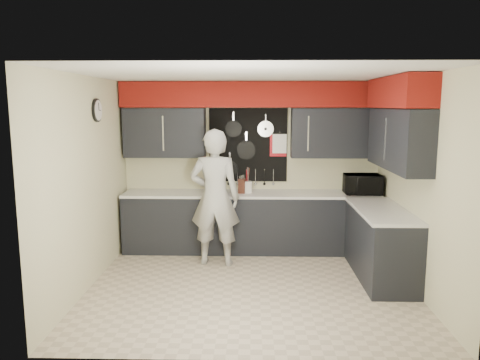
{
  "coord_description": "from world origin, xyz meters",
  "views": [
    {
      "loc": [
        0.0,
        -5.6,
        2.25
      ],
      "look_at": [
        -0.15,
        0.5,
        1.27
      ],
      "focal_mm": 35.0,
      "sensor_mm": 36.0,
      "label": 1
    }
  ],
  "objects_px": {
    "person": "(215,198)",
    "utensil_crock": "(248,187)",
    "knife_block": "(242,186)",
    "coffee_maker": "(218,182)",
    "microwave": "(362,184)"
  },
  "relations": [
    {
      "from": "microwave",
      "to": "utensil_crock",
      "type": "bearing_deg",
      "value": 178.42
    },
    {
      "from": "person",
      "to": "utensil_crock",
      "type": "bearing_deg",
      "value": -121.64
    },
    {
      "from": "microwave",
      "to": "person",
      "type": "height_order",
      "value": "person"
    },
    {
      "from": "microwave",
      "to": "coffee_maker",
      "type": "relative_size",
      "value": 1.63
    },
    {
      "from": "microwave",
      "to": "utensil_crock",
      "type": "height_order",
      "value": "microwave"
    },
    {
      "from": "knife_block",
      "to": "coffee_maker",
      "type": "relative_size",
      "value": 0.67
    },
    {
      "from": "knife_block",
      "to": "utensil_crock",
      "type": "relative_size",
      "value": 1.24
    },
    {
      "from": "utensil_crock",
      "to": "person",
      "type": "relative_size",
      "value": 0.09
    },
    {
      "from": "utensil_crock",
      "to": "knife_block",
      "type": "bearing_deg",
      "value": -158.27
    },
    {
      "from": "knife_block",
      "to": "coffee_maker",
      "type": "xyz_separation_m",
      "value": [
        -0.37,
        0.03,
        0.06
      ]
    },
    {
      "from": "knife_block",
      "to": "person",
      "type": "distance_m",
      "value": 0.69
    },
    {
      "from": "microwave",
      "to": "knife_block",
      "type": "xyz_separation_m",
      "value": [
        -1.82,
        0.01,
        -0.04
      ]
    },
    {
      "from": "coffee_maker",
      "to": "person",
      "type": "xyz_separation_m",
      "value": [
        0.0,
        -0.6,
        -0.13
      ]
    },
    {
      "from": "knife_block",
      "to": "person",
      "type": "bearing_deg",
      "value": -110.54
    },
    {
      "from": "microwave",
      "to": "coffee_maker",
      "type": "bearing_deg",
      "value": 178.93
    }
  ]
}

